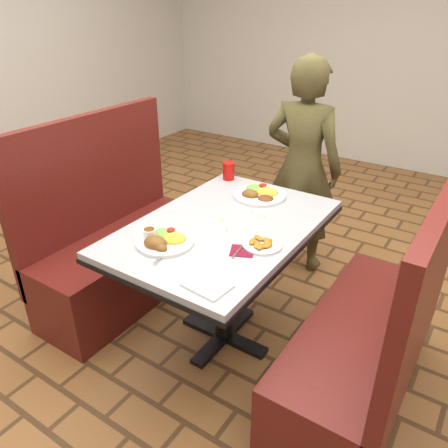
{
  "coord_description": "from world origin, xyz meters",
  "views": [
    {
      "loc": [
        1.08,
        -1.64,
        1.77
      ],
      "look_at": [
        0.0,
        0.0,
        0.75
      ],
      "focal_mm": 35.0,
      "sensor_mm": 36.0,
      "label": 1
    }
  ],
  "objects": [
    {
      "name": "maroon_napkin",
      "position": [
        0.22,
        -0.18,
        0.75
      ],
      "size": [
        0.14,
        0.14,
        0.0
      ],
      "primitive_type": "cube",
      "rotation": [
        0.0,
        0.0,
        0.44
      ],
      "color": "maroon",
      "rests_on": "dining_table"
    },
    {
      "name": "booth_bench_left",
      "position": [
        -0.8,
        0.0,
        0.33
      ],
      "size": [
        0.47,
        1.2,
        1.17
      ],
      "color": "maroon",
      "rests_on": "ground"
    },
    {
      "name": "fork_utensil",
      "position": [
        -0.05,
        -0.41,
        0.76
      ],
      "size": [
        0.04,
        0.16,
        0.0
      ],
      "primitive_type": "cube",
      "rotation": [
        0.0,
        0.0,
        0.2
      ],
      "color": "silver",
      "rests_on": "dining_table"
    },
    {
      "name": "spoon_utensil",
      "position": [
        0.2,
        -0.2,
        0.75
      ],
      "size": [
        0.03,
        0.12,
        0.0
      ],
      "primitive_type": "cube",
      "rotation": [
        0.0,
        0.0,
        0.16
      ],
      "color": "silver",
      "rests_on": "dining_table"
    },
    {
      "name": "near_dinner_plate",
      "position": [
        -0.13,
        -0.32,
        0.78
      ],
      "size": [
        0.27,
        0.27,
        0.08
      ],
      "rotation": [
        0.0,
        0.0,
        -0.23
      ],
      "color": "white",
      "rests_on": "dining_table"
    },
    {
      "name": "red_tumbler",
      "position": [
        -0.32,
        0.53,
        0.8
      ],
      "size": [
        0.07,
        0.07,
        0.11
      ],
      "primitive_type": "cylinder",
      "color": "red",
      "rests_on": "dining_table"
    },
    {
      "name": "far_dinner_plate",
      "position": [
        -0.02,
        0.4,
        0.78
      ],
      "size": [
        0.3,
        0.3,
        0.08
      ],
      "rotation": [
        0.0,
        0.0,
        -0.41
      ],
      "color": "white",
      "rests_on": "dining_table"
    },
    {
      "name": "paper_napkin",
      "position": [
        0.24,
        -0.48,
        0.76
      ],
      "size": [
        0.19,
        0.15,
        0.01
      ],
      "primitive_type": "cube",
      "rotation": [
        0.0,
        0.0,
        -0.1
      ],
      "color": "white",
      "rests_on": "dining_table"
    },
    {
      "name": "knife_utensil",
      "position": [
        -0.1,
        -0.36,
        0.76
      ],
      "size": [
        0.02,
        0.15,
        0.0
      ],
      "primitive_type": "cube",
      "rotation": [
        0.0,
        0.0,
        -0.09
      ],
      "color": "silver",
      "rests_on": "dining_table"
    },
    {
      "name": "plantain_plate",
      "position": [
        0.27,
        -0.09,
        0.76
      ],
      "size": [
        0.18,
        0.18,
        0.03
      ],
      "rotation": [
        0.0,
        0.0,
        -0.14
      ],
      "color": "white",
      "rests_on": "dining_table"
    },
    {
      "name": "lettuce_shreds",
      "position": [
        0.04,
        0.06,
        0.75
      ],
      "size": [
        0.28,
        0.32,
        0.0
      ],
      "primitive_type": null,
      "color": "#84BD4B",
      "rests_on": "dining_table"
    },
    {
      "name": "booth_bench_right",
      "position": [
        0.8,
        0.0,
        0.33
      ],
      "size": [
        0.47,
        1.2,
        1.17
      ],
      "color": "maroon",
      "rests_on": "ground"
    },
    {
      "name": "dining_table",
      "position": [
        0.0,
        0.0,
        0.65
      ],
      "size": [
        0.81,
        1.21,
        0.75
      ],
      "color": "#AFB2B4",
      "rests_on": "ground"
    },
    {
      "name": "diner_person",
      "position": [
        -0.02,
        0.99,
        0.74
      ],
      "size": [
        0.55,
        0.37,
        1.48
      ],
      "primitive_type": "imported",
      "rotation": [
        0.0,
        0.0,
        3.18
      ],
      "color": "brown",
      "rests_on": "ground"
    }
  ]
}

